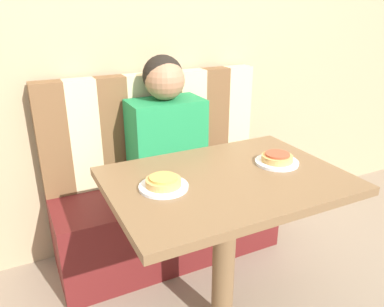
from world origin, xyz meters
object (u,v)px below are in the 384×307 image
Objects in this scene: plate_left at (164,187)px; pizza_right at (277,157)px; pizza_left at (163,181)px; person at (166,127)px; plate_right at (277,162)px.

pizza_right reaches higher than plate_left.
pizza_left is at bearing 180.00° from pizza_right.
person reaches higher than pizza_right.
pizza_right is (0.27, -0.61, -0.00)m from person.
pizza_right reaches higher than plate_right.
pizza_left is 1.00× the size of pizza_right.
plate_left and plate_right have the same top height.
plate_left is 0.53m from pizza_right.
plate_left is 1.00× the size of plate_right.
person is at bearing 113.41° from plate_right.
plate_right is at bearing 0.00° from pizza_left.
plate_left is 0.53m from plate_right.
pizza_left reaches higher than plate_right.
plate_left is at bearing -113.41° from person.
plate_right is (0.53, 0.00, 0.00)m from plate_left.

